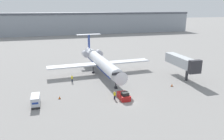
# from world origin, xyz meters

# --- Properties ---
(ground_plane) EXTENTS (600.00, 600.00, 0.00)m
(ground_plane) POSITION_xyz_m (0.00, 0.00, 0.00)
(ground_plane) COLOR gray
(terminal_building) EXTENTS (180.00, 16.80, 14.75)m
(terminal_building) POSITION_xyz_m (0.00, 120.00, 7.40)
(terminal_building) COLOR #8C939E
(terminal_building) RESTS_ON ground
(airplane_main) EXTENTS (30.36, 32.44, 9.72)m
(airplane_main) POSITION_xyz_m (-0.74, 20.73, 3.49)
(airplane_main) COLOR silver
(airplane_main) RESTS_ON ground
(pushback_tug) EXTENTS (1.98, 3.83, 1.81)m
(pushback_tug) POSITION_xyz_m (-0.37, 1.13, 0.67)
(pushback_tug) COLOR #B21919
(pushback_tug) RESTS_ON ground
(luggage_cart) EXTENTS (1.61, 3.72, 2.15)m
(luggage_cart) POSITION_xyz_m (-18.14, 2.85, 1.07)
(luggage_cart) COLOR #232326
(luggage_cart) RESTS_ON ground
(worker_near_tug) EXTENTS (0.40, 0.25, 1.81)m
(worker_near_tug) POSITION_xyz_m (-2.32, 1.47, 0.95)
(worker_near_tug) COLOR #232838
(worker_near_tug) RESTS_ON ground
(worker_by_wing) EXTENTS (0.40, 0.26, 1.87)m
(worker_by_wing) POSITION_xyz_m (-9.72, 14.98, 0.99)
(worker_by_wing) COLOR #232838
(worker_by_wing) RESTS_ON ground
(traffic_cone_left) EXTENTS (0.54, 0.54, 0.63)m
(traffic_cone_left) POSITION_xyz_m (-13.48, 4.93, 0.30)
(traffic_cone_left) COLOR black
(traffic_cone_left) RESTS_ON ground
(traffic_cone_right) EXTENTS (0.56, 0.56, 0.70)m
(traffic_cone_right) POSITION_xyz_m (13.48, 4.93, 0.33)
(traffic_cone_right) COLOR black
(traffic_cone_right) RESTS_ON ground
(jet_bridge) EXTENTS (3.20, 12.89, 6.19)m
(jet_bridge) POSITION_xyz_m (19.53, 10.40, 4.45)
(jet_bridge) COLOR #2D2D33
(jet_bridge) RESTS_ON ground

